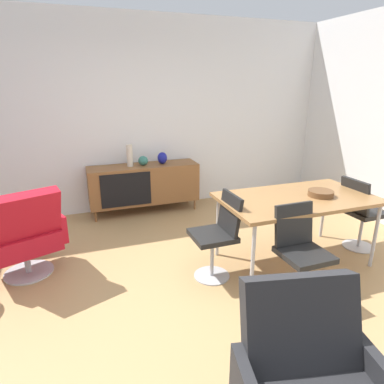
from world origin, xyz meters
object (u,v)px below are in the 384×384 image
object	(u,v)px
sideboard	(144,184)
dining_chair_far_end	(360,211)
dining_table	(297,201)
dining_chair_near_window	(218,233)
vase_ceramic_small	(143,161)
wooden_bowl_on_table	(321,193)
lounge_chair_red	(24,234)
vase_sculptural_dark	(130,156)
vase_cobalt	(162,158)
dining_chair_front_left	(300,250)

from	to	relation	value
sideboard	dining_chair_far_end	size ratio (longest dim) A/B	1.87
dining_table	dining_chair_far_end	xyz separation A→B (m)	(0.89, -0.00, -0.23)
dining_table	dining_chair_near_window	size ratio (longest dim) A/B	1.87
vase_ceramic_small	dining_chair_far_end	distance (m)	2.92
wooden_bowl_on_table	dining_chair_far_end	bearing A→B (deg)	5.01
dining_table	lounge_chair_red	world-z (taller)	lounge_chair_red
vase_ceramic_small	vase_sculptural_dark	bearing A→B (deg)	180.00
dining_chair_far_end	vase_ceramic_small	bearing A→B (deg)	136.02
sideboard	vase_cobalt	size ratio (longest dim) A/B	9.25
dining_chair_near_window	lounge_chair_red	distance (m)	1.90
vase_sculptural_dark	dining_chair_near_window	bearing A→B (deg)	-76.06
wooden_bowl_on_table	dining_chair_far_end	world-z (taller)	dining_chair_far_end
dining_table	wooden_bowl_on_table	distance (m)	0.26
dining_table	lounge_chair_red	size ratio (longest dim) A/B	1.69
wooden_bowl_on_table	vase_sculptural_dark	bearing A→B (deg)	128.26
vase_cobalt	dining_table	xyz separation A→B (m)	(0.91, -2.01, -0.11)
vase_ceramic_small	lounge_chair_red	bearing A→B (deg)	-136.94
vase_sculptural_dark	wooden_bowl_on_table	xyz separation A→B (m)	(1.63, -2.07, -0.11)
sideboard	dining_chair_front_left	size ratio (longest dim) A/B	1.87
vase_sculptural_dark	vase_ceramic_small	distance (m)	0.21
vase_ceramic_small	dining_table	size ratio (longest dim) A/B	0.09
vase_cobalt	dining_chair_near_window	distance (m)	2.04
dining_table	vase_ceramic_small	bearing A→B (deg)	120.76
dining_table	lounge_chair_red	distance (m)	2.76
dining_table	wooden_bowl_on_table	size ratio (longest dim) A/B	6.15
vase_ceramic_small	dining_table	bearing A→B (deg)	-59.24
dining_table	lounge_chair_red	xyz separation A→B (m)	(-2.68, 0.63, -0.23)
vase_sculptural_dark	dining_table	bearing A→B (deg)	-55.39
vase_cobalt	vase_sculptural_dark	bearing A→B (deg)	180.00
vase_ceramic_small	dining_chair_near_window	xyz separation A→B (m)	(0.31, -2.01, -0.32)
sideboard	dining_chair_near_window	bearing A→B (deg)	-81.12
vase_cobalt	wooden_bowl_on_table	size ratio (longest dim) A/B	0.67
sideboard	lounge_chair_red	world-z (taller)	lounge_chair_red
sideboard	vase_ceramic_small	xyz separation A→B (m)	(0.01, 0.00, 0.35)
sideboard	dining_chair_near_window	distance (m)	2.03
dining_table	wooden_bowl_on_table	bearing A→B (deg)	-13.36
vase_cobalt	wooden_bowl_on_table	bearing A→B (deg)	-60.87
vase_cobalt	lounge_chair_red	distance (m)	2.27
vase_ceramic_small	dining_chair_front_left	xyz separation A→B (m)	(0.85, -2.57, -0.32)
sideboard	vase_cobalt	bearing A→B (deg)	0.37
vase_cobalt	dining_table	size ratio (longest dim) A/B	0.11
sideboard	vase_ceramic_small	bearing A→B (deg)	19.39
dining_chair_far_end	dining_chair_front_left	bearing A→B (deg)	-155.79
vase_sculptural_dark	vase_ceramic_small	world-z (taller)	vase_sculptural_dark
vase_cobalt	dining_table	world-z (taller)	vase_cobalt
dining_chair_far_end	lounge_chair_red	xyz separation A→B (m)	(-3.57, 0.63, -0.00)
vase_ceramic_small	dining_chair_front_left	distance (m)	2.73
dining_chair_near_window	vase_sculptural_dark	bearing A→B (deg)	103.94
dining_table	lounge_chair_red	bearing A→B (deg)	166.77
dining_table	dining_chair_near_window	distance (m)	0.92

